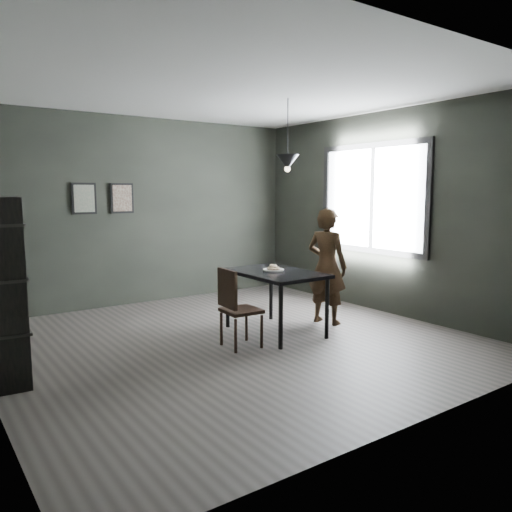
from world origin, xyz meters
TOP-DOWN VIEW (x-y plane):
  - ground at (0.00, 0.00)m, footprint 5.00×5.00m
  - back_wall at (0.00, 2.50)m, footprint 5.00×0.10m
  - ceiling at (0.00, 0.00)m, footprint 5.00×5.00m
  - window_assembly at (2.47, 0.20)m, footprint 0.04×1.96m
  - cafe_table at (0.60, 0.00)m, footprint 0.80×1.20m
  - white_plate at (0.60, 0.05)m, footprint 0.23×0.23m
  - donut_pile at (0.60, 0.05)m, footprint 0.17×0.17m
  - woman at (1.41, -0.02)m, footprint 0.51×0.63m
  - wood_chair at (-0.12, -0.22)m, footprint 0.40×0.40m
  - shelf_unit at (-2.32, 0.07)m, footprint 0.35×0.57m
  - pendant_lamp at (0.85, 0.10)m, footprint 0.28×0.28m
  - framed_print_left at (-0.90, 2.47)m, footprint 0.34×0.04m
  - framed_print_right at (-0.35, 2.47)m, footprint 0.34×0.04m

SIDE VIEW (x-z plane):
  - ground at x=0.00m, z-range 0.00..0.00m
  - wood_chair at x=-0.12m, z-range 0.06..0.94m
  - cafe_table at x=0.60m, z-range 0.30..1.05m
  - woman at x=1.41m, z-range 0.00..1.49m
  - white_plate at x=0.60m, z-range 0.75..0.76m
  - donut_pile at x=0.60m, z-range 0.75..0.82m
  - shelf_unit at x=-2.32m, z-range 0.00..1.66m
  - back_wall at x=0.00m, z-range 0.00..2.80m
  - window_assembly at x=2.47m, z-range 0.82..2.38m
  - framed_print_left at x=-0.90m, z-range 1.38..1.82m
  - framed_print_right at x=-0.35m, z-range 1.38..1.82m
  - pendant_lamp at x=0.85m, z-range 1.62..2.48m
  - ceiling at x=0.00m, z-range 2.79..2.81m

